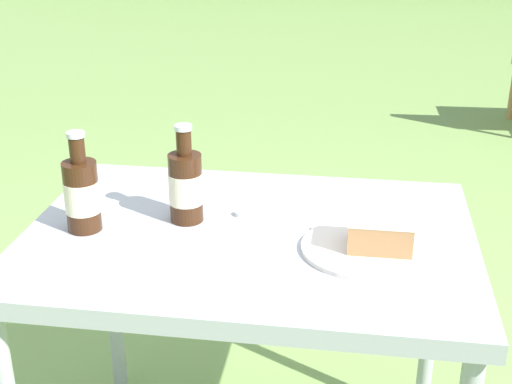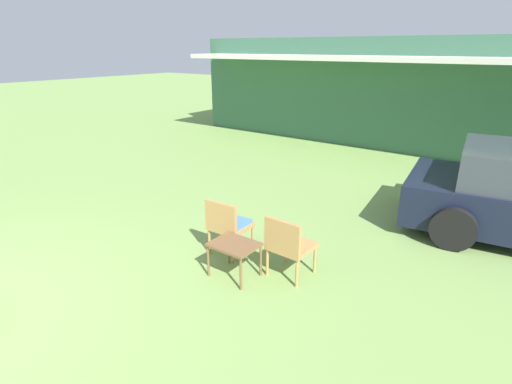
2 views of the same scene
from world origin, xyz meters
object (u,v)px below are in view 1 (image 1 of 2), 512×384
patio_table (249,261)px  cola_bottle_far (82,194)px  cake_on_plate (373,238)px  cola_bottle_near (186,185)px

patio_table → cola_bottle_far: cola_bottle_far is taller
cake_on_plate → cola_bottle_near: bearing=167.7°
cola_bottle_near → patio_table: bearing=-15.6°
cola_bottle_near → cake_on_plate: bearing=-12.3°
patio_table → cake_on_plate: 0.28m
cola_bottle_far → cola_bottle_near: bearing=20.5°
cake_on_plate → cola_bottle_far: cola_bottle_far is taller
cola_bottle_near → cola_bottle_far: (-0.20, -0.08, 0.00)m
patio_table → cake_on_plate: cake_on_plate is taller
patio_table → cola_bottle_near: cola_bottle_near is taller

